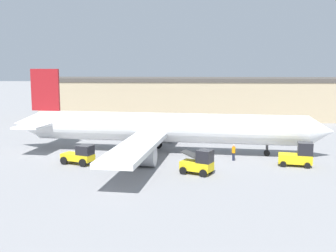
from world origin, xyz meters
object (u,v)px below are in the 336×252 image
at_px(airplane, 160,128).
at_px(belt_loader_truck, 199,163).
at_px(baggage_tug, 299,155).
at_px(pushback_tug, 80,155).
at_px(ground_crew_worker, 234,152).

height_order(airplane, belt_loader_truck, airplane).
bearing_deg(belt_loader_truck, baggage_tug, 45.48).
bearing_deg(belt_loader_truck, airplane, 139.65).
distance_m(belt_loader_truck, pushback_tug, 12.78).
relative_size(airplane, pushback_tug, 10.33).
distance_m(ground_crew_worker, pushback_tug, 16.42).
height_order(airplane, pushback_tug, airplane).
distance_m(baggage_tug, belt_loader_truck, 10.94).
relative_size(airplane, baggage_tug, 10.61).
bearing_deg(pushback_tug, baggage_tug, 22.51).
distance_m(airplane, ground_crew_worker, 9.32).
relative_size(baggage_tug, pushback_tug, 0.97).
height_order(baggage_tug, belt_loader_truck, baggage_tug).
bearing_deg(baggage_tug, pushback_tug, -167.28).
height_order(ground_crew_worker, pushback_tug, pushback_tug).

